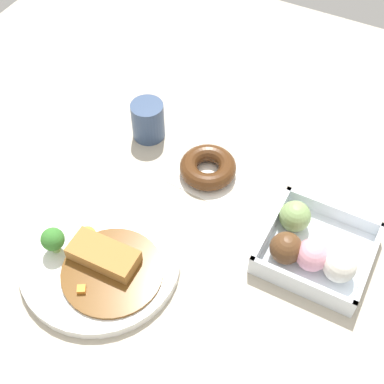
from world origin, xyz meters
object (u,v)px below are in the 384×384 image
Objects in this scene: curry_plate at (100,260)px; chocolate_ring_donut at (208,168)px; coffee_mug at (148,120)px; donut_box at (312,248)px.

chocolate_ring_donut is at bearing 75.33° from curry_plate.
coffee_mug reaches higher than curry_plate.
donut_box is at bearing -20.15° from chocolate_ring_donut.
chocolate_ring_donut is (0.07, 0.26, 0.00)m from curry_plate.
chocolate_ring_donut is at bearing 159.85° from donut_box.
donut_box is 1.43× the size of chocolate_ring_donut.
donut_box is 2.23× the size of coffee_mug.
curry_plate is at bearing -149.87° from donut_box.
curry_plate is 0.31m from coffee_mug.
curry_plate reaches higher than donut_box.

